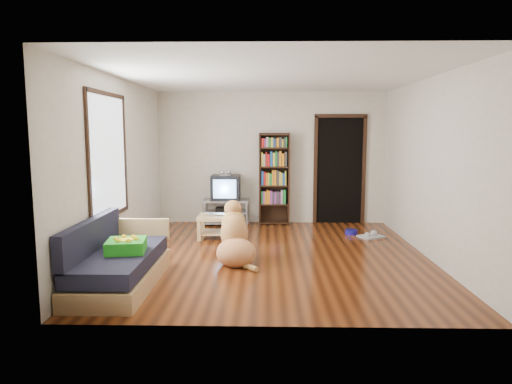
{
  "coord_description": "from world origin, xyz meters",
  "views": [
    {
      "loc": [
        -0.1,
        -6.59,
        1.82
      ],
      "look_at": [
        -0.26,
        0.37,
        0.9
      ],
      "focal_mm": 32.0,
      "sensor_mm": 36.0,
      "label": 1
    }
  ],
  "objects_px": {
    "dog_bowl": "(351,232)",
    "crt_tv": "(226,187)",
    "coffee_table": "(215,222)",
    "green_cushion": "(126,246)",
    "laptop": "(214,215)",
    "grey_rag": "(371,237)",
    "tv_stand": "(226,211)",
    "bookshelf": "(274,174)",
    "dog": "(235,239)",
    "sofa": "(117,264)"
  },
  "relations": [
    {
      "from": "green_cushion",
      "to": "dog",
      "type": "xyz_separation_m",
      "value": [
        1.21,
        1.07,
        -0.17
      ]
    },
    {
      "from": "sofa",
      "to": "dog",
      "type": "xyz_separation_m",
      "value": [
        1.33,
        1.04,
        0.06
      ]
    },
    {
      "from": "laptop",
      "to": "grey_rag",
      "type": "height_order",
      "value": "laptop"
    },
    {
      "from": "green_cushion",
      "to": "grey_rag",
      "type": "height_order",
      "value": "green_cushion"
    },
    {
      "from": "dog_bowl",
      "to": "coffee_table",
      "type": "relative_size",
      "value": 0.4
    },
    {
      "from": "tv_stand",
      "to": "grey_rag",
      "type": "bearing_deg",
      "value": -21.97
    },
    {
      "from": "crt_tv",
      "to": "dog",
      "type": "relative_size",
      "value": 0.57
    },
    {
      "from": "grey_rag",
      "to": "sofa",
      "type": "bearing_deg",
      "value": -144.4
    },
    {
      "from": "laptop",
      "to": "coffee_table",
      "type": "relative_size",
      "value": 0.61
    },
    {
      "from": "laptop",
      "to": "dog_bowl",
      "type": "xyz_separation_m",
      "value": [
        2.42,
        0.37,
        -0.37
      ]
    },
    {
      "from": "green_cushion",
      "to": "coffee_table",
      "type": "xyz_separation_m",
      "value": [
        0.75,
        2.5,
        -0.21
      ]
    },
    {
      "from": "tv_stand",
      "to": "green_cushion",
      "type": "bearing_deg",
      "value": -103.1
    },
    {
      "from": "tv_stand",
      "to": "sofa",
      "type": "relative_size",
      "value": 0.5
    },
    {
      "from": "dog_bowl",
      "to": "tv_stand",
      "type": "relative_size",
      "value": 0.24
    },
    {
      "from": "tv_stand",
      "to": "coffee_table",
      "type": "relative_size",
      "value": 1.64
    },
    {
      "from": "grey_rag",
      "to": "bookshelf",
      "type": "xyz_separation_m",
      "value": [
        -1.67,
        1.15,
        0.99
      ]
    },
    {
      "from": "laptop",
      "to": "dog",
      "type": "xyz_separation_m",
      "value": [
        0.45,
        -1.41,
        -0.09
      ]
    },
    {
      "from": "sofa",
      "to": "dog",
      "type": "bearing_deg",
      "value": 38.13
    },
    {
      "from": "dog_bowl",
      "to": "grey_rag",
      "type": "distance_m",
      "value": 0.39
    },
    {
      "from": "laptop",
      "to": "dog_bowl",
      "type": "bearing_deg",
      "value": 18.64
    },
    {
      "from": "green_cushion",
      "to": "bookshelf",
      "type": "bearing_deg",
      "value": 56.03
    },
    {
      "from": "green_cushion",
      "to": "coffee_table",
      "type": "distance_m",
      "value": 2.62
    },
    {
      "from": "dog_bowl",
      "to": "tv_stand",
      "type": "bearing_deg",
      "value": 160.82
    },
    {
      "from": "tv_stand",
      "to": "coffee_table",
      "type": "xyz_separation_m",
      "value": [
        -0.1,
        -1.15,
        0.01
      ]
    },
    {
      "from": "grey_rag",
      "to": "sofa",
      "type": "xyz_separation_m",
      "value": [
        -3.59,
        -2.57,
        0.25
      ]
    },
    {
      "from": "tv_stand",
      "to": "crt_tv",
      "type": "xyz_separation_m",
      "value": [
        0.0,
        0.02,
        0.47
      ]
    },
    {
      "from": "tv_stand",
      "to": "bookshelf",
      "type": "xyz_separation_m",
      "value": [
        0.95,
        0.09,
        0.73
      ]
    },
    {
      "from": "dog_bowl",
      "to": "sofa",
      "type": "bearing_deg",
      "value": -139.4
    },
    {
      "from": "green_cushion",
      "to": "crt_tv",
      "type": "xyz_separation_m",
      "value": [
        0.85,
        3.68,
        0.25
      ]
    },
    {
      "from": "coffee_table",
      "to": "green_cushion",
      "type": "bearing_deg",
      "value": -106.78
    },
    {
      "from": "crt_tv",
      "to": "coffee_table",
      "type": "height_order",
      "value": "crt_tv"
    },
    {
      "from": "bookshelf",
      "to": "crt_tv",
      "type": "bearing_deg",
      "value": -175.68
    },
    {
      "from": "laptop",
      "to": "tv_stand",
      "type": "bearing_deg",
      "value": 95.2
    },
    {
      "from": "green_cushion",
      "to": "crt_tv",
      "type": "height_order",
      "value": "crt_tv"
    },
    {
      "from": "coffee_table",
      "to": "laptop",
      "type": "bearing_deg",
      "value": -90.0
    },
    {
      "from": "green_cushion",
      "to": "crt_tv",
      "type": "distance_m",
      "value": 3.78
    },
    {
      "from": "bookshelf",
      "to": "coffee_table",
      "type": "height_order",
      "value": "bookshelf"
    },
    {
      "from": "dog",
      "to": "green_cushion",
      "type": "bearing_deg",
      "value": -138.53
    },
    {
      "from": "laptop",
      "to": "dog_bowl",
      "type": "height_order",
      "value": "laptop"
    },
    {
      "from": "grey_rag",
      "to": "crt_tv",
      "type": "height_order",
      "value": "crt_tv"
    },
    {
      "from": "dog_bowl",
      "to": "crt_tv",
      "type": "distance_m",
      "value": 2.56
    },
    {
      "from": "dog_bowl",
      "to": "sofa",
      "type": "height_order",
      "value": "sofa"
    },
    {
      "from": "coffee_table",
      "to": "dog",
      "type": "relative_size",
      "value": 0.54
    },
    {
      "from": "dog_bowl",
      "to": "sofa",
      "type": "distance_m",
      "value": 4.34
    },
    {
      "from": "laptop",
      "to": "bookshelf",
      "type": "bearing_deg",
      "value": 60.48
    },
    {
      "from": "tv_stand",
      "to": "coffee_table",
      "type": "bearing_deg",
      "value": -94.74
    },
    {
      "from": "bookshelf",
      "to": "coffee_table",
      "type": "distance_m",
      "value": 1.78
    },
    {
      "from": "dog",
      "to": "sofa",
      "type": "bearing_deg",
      "value": -141.87
    },
    {
      "from": "bookshelf",
      "to": "tv_stand",
      "type": "bearing_deg",
      "value": -174.37
    },
    {
      "from": "grey_rag",
      "to": "tv_stand",
      "type": "distance_m",
      "value": 2.84
    }
  ]
}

